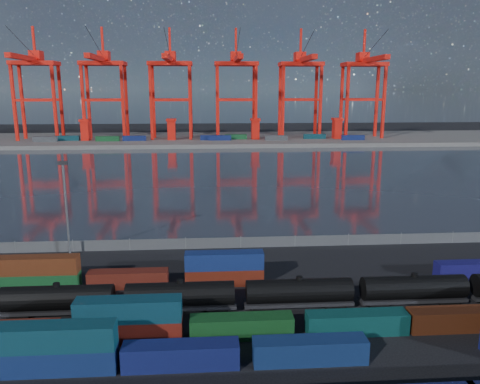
{
  "coord_description": "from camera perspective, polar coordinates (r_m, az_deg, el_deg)",
  "views": [
    {
      "loc": [
        -5.73,
        -53.07,
        28.29
      ],
      "look_at": [
        0.0,
        30.0,
        10.0
      ],
      "focal_mm": 35.0,
      "sensor_mm": 36.0,
      "label": 1
    }
  ],
  "objects": [
    {
      "name": "ground",
      "position": [
        60.41,
        2.03,
        -15.54
      ],
      "size": [
        700.0,
        700.0,
        0.0
      ],
      "primitive_type": "plane",
      "color": "black",
      "rests_on": "ground"
    },
    {
      "name": "harbor_water",
      "position": [
        160.68,
        -1.84,
        2.24
      ],
      "size": [
        700.0,
        700.0,
        0.0
      ],
      "primitive_type": "plane",
      "color": "#272E39",
      "rests_on": "ground"
    },
    {
      "name": "far_quay",
      "position": [
        264.55,
        -2.7,
        6.45
      ],
      "size": [
        700.0,
        70.0,
        2.0
      ],
      "primitive_type": "cube",
      "color": "#514F4C",
      "rests_on": "ground"
    },
    {
      "name": "distant_mountains",
      "position": [
        1665.61,
        -1.65,
        19.0
      ],
      "size": [
        2470.0,
        1100.0,
        520.0
      ],
      "color": "#1E2630",
      "rests_on": "ground"
    },
    {
      "name": "container_row_south",
      "position": [
        51.87,
        5.57,
        -18.05
      ],
      "size": [
        139.25,
        2.46,
        5.24
      ],
      "color": "#434749",
      "rests_on": "ground"
    },
    {
      "name": "container_row_mid",
      "position": [
        57.83,
        10.17,
        -15.16
      ],
      "size": [
        141.53,
        2.44,
        5.2
      ],
      "color": "#3B3F40",
      "rests_on": "ground"
    },
    {
      "name": "container_row_north",
      "position": [
        70.09,
        -3.62,
        -9.89
      ],
      "size": [
        140.82,
        2.35,
        5.0
      ],
      "color": "navy",
      "rests_on": "ground"
    },
    {
      "name": "tanker_string",
      "position": [
        65.18,
        14.03,
        -11.57
      ],
      "size": [
        122.94,
        3.1,
        4.44
      ],
      "color": "black",
      "rests_on": "ground"
    },
    {
      "name": "waterfront_fence",
      "position": [
        85.73,
        0.09,
        -6.17
      ],
      "size": [
        160.12,
        0.12,
        2.2
      ],
      "color": "#595B5E",
      "rests_on": "ground"
    },
    {
      "name": "yard_light_mast",
      "position": [
        84.86,
        -20.46,
        -1.34
      ],
      "size": [
        1.6,
        0.4,
        16.6
      ],
      "color": "slate",
      "rests_on": "ground"
    },
    {
      "name": "gantry_cranes",
      "position": [
        256.63,
        -4.48,
        14.27
      ],
      "size": [
        198.15,
        44.45,
        60.19
      ],
      "color": "red",
      "rests_on": "ground"
    },
    {
      "name": "quay_containers",
      "position": [
        249.84,
        -5.17,
        6.6
      ],
      "size": [
        172.58,
        10.99,
        2.6
      ],
      "color": "navy",
      "rests_on": "far_quay"
    },
    {
      "name": "straddle_carriers",
      "position": [
        253.92,
        -3.24,
        7.74
      ],
      "size": [
        140.0,
        7.0,
        11.1
      ],
      "color": "red",
      "rests_on": "far_quay"
    }
  ]
}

